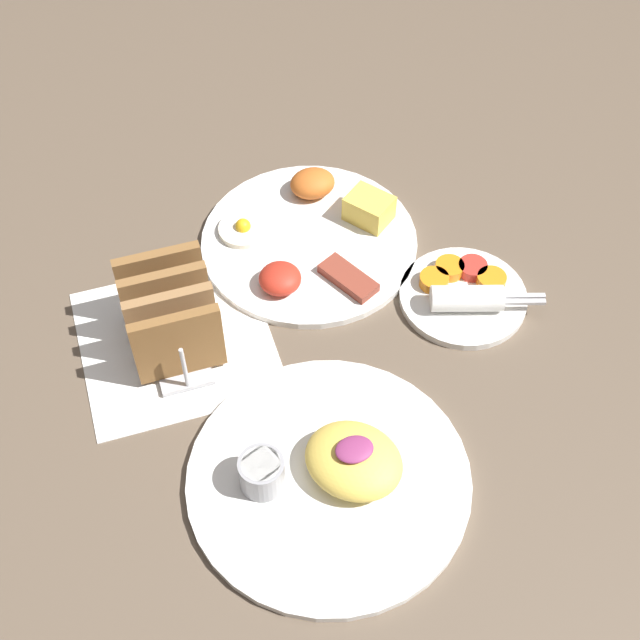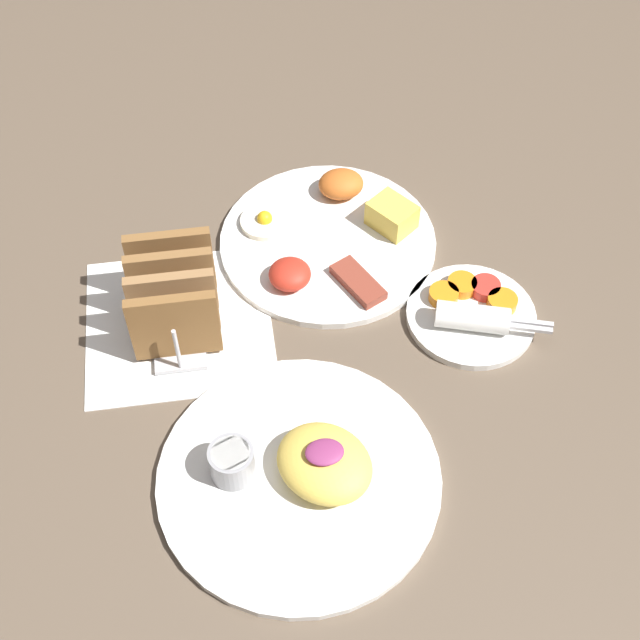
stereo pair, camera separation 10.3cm
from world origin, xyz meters
TOP-DOWN VIEW (x-y plane):
  - ground_plane at (0.00, 0.00)m, footprint 3.00×3.00m
  - napkin_flat at (-0.16, 0.08)m, footprint 0.22×0.22m
  - plate_breakfast at (0.04, 0.18)m, footprint 0.28×0.28m
  - plate_condiments at (0.19, 0.04)m, footprint 0.16×0.16m
  - plate_foreground at (-0.04, -0.15)m, footprint 0.30×0.30m
  - toast_rack at (-0.16, 0.08)m, footprint 0.10×0.15m

SIDE VIEW (x-z plane):
  - ground_plane at x=0.00m, z-range 0.00..0.00m
  - napkin_flat at x=-0.16m, z-range 0.00..0.00m
  - plate_breakfast at x=0.04m, z-range -0.01..0.03m
  - plate_condiments at x=0.19m, z-range -0.01..0.03m
  - plate_foreground at x=-0.04m, z-range -0.01..0.04m
  - toast_rack at x=-0.16m, z-range 0.00..0.10m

